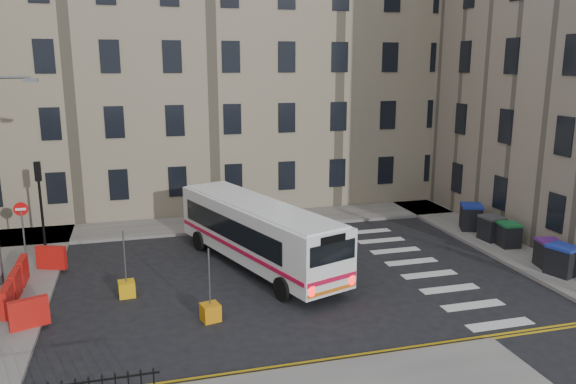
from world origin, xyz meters
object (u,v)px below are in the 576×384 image
bus (258,231)px  wheelie_bin_e (471,217)px  bollard_yellow (127,289)px  bollard_chevron (210,312)px  wheelie_bin_d (492,228)px  wheelie_bin_b (549,253)px  wheelie_bin_a (562,260)px  wheelie_bin_c (508,234)px

bus → wheelie_bin_e: size_ratio=6.78×
bollard_yellow → bollard_chevron: 4.02m
wheelie_bin_d → wheelie_bin_b: bearing=-92.6°
wheelie_bin_a → wheelie_bin_b: (0.11, 0.91, -0.03)m
wheelie_bin_c → wheelie_bin_a: bearing=-86.1°
wheelie_bin_c → wheelie_bin_d: bearing=106.8°
wheelie_bin_d → bollard_chevron: 15.33m
bus → wheelie_bin_c: size_ratio=9.10×
wheelie_bin_c → wheelie_bin_e: bearing=99.5°
bollard_yellow → bollard_chevron: bearing=-46.0°
wheelie_bin_a → bollard_chevron: 14.49m
wheelie_bin_e → bollard_yellow: (-17.36, -3.89, -0.52)m
bollard_yellow → bollard_chevron: (2.79, -2.89, 0.00)m
bollard_yellow → wheelie_bin_b: bearing=-6.2°
wheelie_bin_c → wheelie_bin_e: size_ratio=0.75×
wheelie_bin_e → bollard_yellow: wheelie_bin_e is taller
wheelie_bin_a → wheelie_bin_c: 3.77m
wheelie_bin_b → wheelie_bin_a: bearing=-84.8°
wheelie_bin_a → bus: bearing=140.3°
wheelie_bin_e → bus: bearing=-146.1°
bollard_yellow → bollard_chevron: same height
wheelie_bin_b → wheelie_bin_c: (0.10, 2.85, -0.02)m
bollard_chevron → wheelie_bin_a: bearing=0.3°
wheelie_bin_c → wheelie_bin_d: (-0.18, 1.07, 0.03)m
wheelie_bin_d → bollard_chevron: wheelie_bin_d is taller
bus → bollard_chevron: bearing=-139.1°
wheelie_bin_c → bollard_chevron: (-14.69, -3.85, -0.43)m
bus → wheelie_bin_b: 12.48m
wheelie_bin_c → bollard_chevron: size_ratio=1.90×
bollard_yellow → wheelie_bin_d: bearing=6.7°
wheelie_bin_d → bollard_yellow: size_ratio=2.01×
wheelie_bin_d → bollard_yellow: wheelie_bin_d is taller
wheelie_bin_d → bollard_yellow: (-17.30, -2.02, -0.46)m
bollard_chevron → wheelie_bin_e: bearing=25.0°
wheelie_bin_e → bollard_chevron: wheelie_bin_e is taller
bollard_chevron → bollard_yellow: bearing=134.0°
wheelie_bin_b → bollard_chevron: size_ratio=2.08×
wheelie_bin_a → wheelie_bin_c: (0.21, 3.76, -0.05)m
wheelie_bin_c → bollard_chevron: 15.19m
bollard_chevron → wheelie_bin_c: bearing=14.7°
bus → wheelie_bin_d: (11.79, 0.18, -0.85)m
wheelie_bin_a → bollard_yellow: 17.51m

